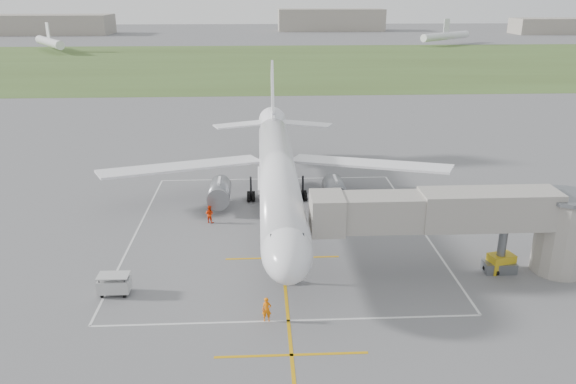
{
  "coord_description": "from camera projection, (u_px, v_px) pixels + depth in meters",
  "views": [
    {
      "loc": [
        -1.8,
        -54.48,
        22.25
      ],
      "look_at": [
        0.8,
        -4.0,
        4.0
      ],
      "focal_mm": 35.0,
      "sensor_mm": 36.0,
      "label": 1
    }
  ],
  "objects": [
    {
      "name": "gpu_unit",
      "position": [
        501.0,
        263.0,
        46.85
      ],
      "size": [
        2.31,
        1.85,
        1.54
      ],
      "rotation": [
        0.0,
        0.0,
        0.24
      ],
      "color": "gold",
      "rests_on": "ground"
    },
    {
      "name": "ramp_worker_nose",
      "position": [
        267.0,
        310.0,
        39.71
      ],
      "size": [
        0.69,
        0.46,
        1.83
      ],
      "primitive_type": "imported",
      "rotation": [
        0.0,
        0.0,
        -0.04
      ],
      "color": "orange",
      "rests_on": "ground"
    },
    {
      "name": "distant_aircraft",
      "position": [
        260.0,
        39.0,
        226.53
      ],
      "size": [
        182.98,
        47.0,
        8.85
      ],
      "color": "white",
      "rests_on": "ground"
    },
    {
      "name": "distant_hangars",
      "position": [
        232.0,
        23.0,
        305.38
      ],
      "size": [
        345.0,
        49.0,
        12.0
      ],
      "color": "gray",
      "rests_on": "ground"
    },
    {
      "name": "apron_markings",
      "position": [
        281.0,
        238.0,
        53.35
      ],
      "size": [
        28.2,
        60.0,
        0.01
      ],
      "color": "#C9900B",
      "rests_on": "ground"
    },
    {
      "name": "ground",
      "position": [
        278.0,
        215.0,
        58.82
      ],
      "size": [
        700.0,
        700.0,
        0.0
      ],
      "primitive_type": "plane",
      "color": "#575759",
      "rests_on": "ground"
    },
    {
      "name": "jet_bridge",
      "position": [
        478.0,
        220.0,
        45.29
      ],
      "size": [
        23.4,
        5.0,
        7.2
      ],
      "color": "gray",
      "rests_on": "ground"
    },
    {
      "name": "airliner",
      "position": [
        278.0,
        173.0,
        58.03
      ],
      "size": [
        38.93,
        46.75,
        13.52
      ],
      "color": "white",
      "rests_on": "ground"
    },
    {
      "name": "ramp_worker_wing",
      "position": [
        209.0,
        214.0,
        56.66
      ],
      "size": [
        1.09,
        0.99,
        1.82
      ],
      "primitive_type": "imported",
      "rotation": [
        0.0,
        0.0,
        2.73
      ],
      "color": "red",
      "rests_on": "ground"
    },
    {
      "name": "grass_strip",
      "position": [
        264.0,
        63.0,
        180.93
      ],
      "size": [
        700.0,
        120.0,
        0.02
      ],
      "primitive_type": "cube",
      "color": "#3F5425",
      "rests_on": "ground"
    },
    {
      "name": "baggage_cart",
      "position": [
        114.0,
        284.0,
        43.27
      ],
      "size": [
        2.4,
        1.46,
        1.66
      ],
      "rotation": [
        0.0,
        0.0,
        -0.01
      ],
      "color": "#B0B0B0",
      "rests_on": "ground"
    }
  ]
}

